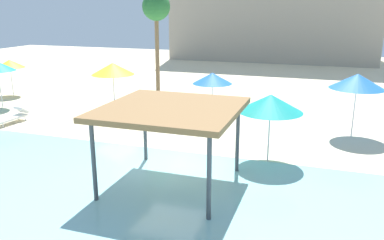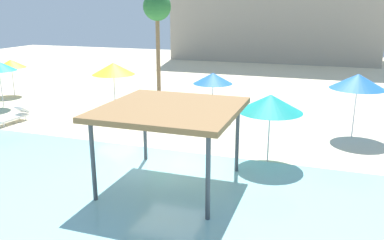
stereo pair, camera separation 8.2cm
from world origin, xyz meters
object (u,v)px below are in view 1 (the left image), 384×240
shade_pavilion (171,111)px  lounge_chair_4 (176,117)px  beach_umbrella_yellow_1 (113,69)px  beach_umbrella_blue_2 (212,78)px  beach_umbrella_blue_5 (357,81)px  lounge_chair_3 (13,116)px  beach_umbrella_yellow_3 (10,64)px  beach_umbrella_teal_0 (271,103)px  palm_tree_0 (156,9)px

shade_pavilion → lounge_chair_4: shade_pavilion is taller
beach_umbrella_yellow_1 → lounge_chair_4: size_ratio=1.50×
beach_umbrella_blue_2 → beach_umbrella_blue_5: beach_umbrella_blue_5 is taller
lounge_chair_3 → shade_pavilion: bearing=72.5°
shade_pavilion → beach_umbrella_yellow_3: size_ratio=1.79×
beach_umbrella_blue_5 → beach_umbrella_teal_0: bearing=-126.3°
beach_umbrella_teal_0 → beach_umbrella_yellow_3: size_ratio=1.10×
lounge_chair_4 → palm_tree_0: size_ratio=0.28×
beach_umbrella_yellow_1 → lounge_chair_4: bearing=-9.4°
beach_umbrella_yellow_3 → beach_umbrella_blue_5: (21.72, -2.29, 0.45)m
lounge_chair_4 → lounge_chair_3: bearing=-102.1°
beach_umbrella_yellow_1 → lounge_chair_3: 5.78m
beach_umbrella_yellow_1 → beach_umbrella_yellow_3: 9.41m
beach_umbrella_blue_2 → lounge_chair_3: beach_umbrella_blue_2 is taller
beach_umbrella_yellow_1 → beach_umbrella_blue_5: (12.58, -0.08, 0.04)m
beach_umbrella_teal_0 → lounge_chair_3: (-13.50, 1.26, -2.03)m
shade_pavilion → palm_tree_0: (-6.56, 14.03, 3.11)m
beach_umbrella_blue_2 → lounge_chair_4: 2.88m
shade_pavilion → beach_umbrella_blue_2: bearing=97.0°
beach_umbrella_yellow_1 → palm_tree_0: size_ratio=0.42×
beach_umbrella_teal_0 → beach_umbrella_yellow_1: beach_umbrella_yellow_1 is taller
shade_pavilion → beach_umbrella_blue_2: (-1.07, 8.72, -0.41)m
beach_umbrella_yellow_3 → beach_umbrella_yellow_1: bearing=-13.6°
beach_umbrella_yellow_3 → lounge_chair_3: 7.61m
shade_pavilion → beach_umbrella_yellow_1: beach_umbrella_yellow_1 is taller
beach_umbrella_yellow_1 → beach_umbrella_blue_5: beach_umbrella_blue_5 is taller
beach_umbrella_blue_5 → shade_pavilion: bearing=-128.1°
beach_umbrella_yellow_1 → beach_umbrella_yellow_3: bearing=166.4°
beach_umbrella_blue_5 → palm_tree_0: size_ratio=0.43×
beach_umbrella_teal_0 → beach_umbrella_blue_2: 6.69m
beach_umbrella_yellow_3 → beach_umbrella_blue_5: 21.84m
beach_umbrella_yellow_1 → lounge_chair_4: (3.95, -0.66, -2.25)m
shade_pavilion → beach_umbrella_blue_5: size_ratio=1.47×
lounge_chair_3 → palm_tree_0: bearing=161.6°
lounge_chair_4 → beach_umbrella_blue_2: bearing=106.7°
beach_umbrella_yellow_1 → beach_umbrella_blue_2: 5.55m
shade_pavilion → beach_umbrella_teal_0: 4.27m
lounge_chair_4 → beach_umbrella_yellow_1: bearing=-129.4°
shade_pavilion → beach_umbrella_yellow_3: bearing=147.5°
beach_umbrella_teal_0 → lounge_chair_3: size_ratio=1.39×
lounge_chair_3 → palm_tree_0: 11.71m
beach_umbrella_blue_5 → lounge_chair_3: size_ratio=1.53×
lounge_chair_4 → palm_tree_0: bearing=-180.0°
beach_umbrella_teal_0 → beach_umbrella_blue_5: beach_umbrella_blue_5 is taller
palm_tree_0 → shade_pavilion: bearing=-64.9°
beach_umbrella_yellow_1 → lounge_chair_4: 4.60m
lounge_chair_3 → beach_umbrella_yellow_3: bearing=-132.7°
beach_umbrella_teal_0 → beach_umbrella_blue_5: (3.27, 4.46, 0.26)m
beach_umbrella_yellow_1 → lounge_chair_3: beach_umbrella_yellow_1 is taller
beach_umbrella_blue_5 → palm_tree_0: palm_tree_0 is taller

